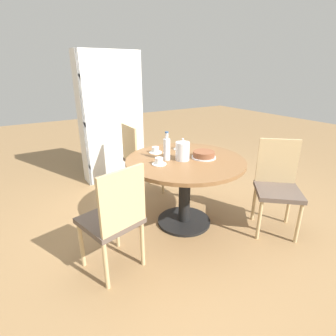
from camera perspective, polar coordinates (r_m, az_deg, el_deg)
ground_plane at (r=2.96m, az=3.46°, el=-11.63°), size 14.00×14.00×0.00m
dining_table at (r=2.70m, az=3.73°, el=-1.33°), size 1.20×1.20×0.74m
chair_a at (r=3.45m, az=-6.22°, el=2.29°), size 0.42×0.42×0.93m
chair_b at (r=2.13m, az=-11.64°, el=-10.53°), size 0.51×0.51×0.93m
chair_c at (r=2.87m, az=22.72°, el=-3.26°), size 0.59×0.59×0.93m
bookshelf at (r=3.93m, az=-12.24°, el=10.39°), size 0.89×0.28×1.83m
coffee_pot at (r=2.58m, az=3.19°, el=3.87°), size 0.14×0.14×0.22m
water_bottle at (r=2.58m, az=-0.27°, el=4.26°), size 0.07×0.07×0.29m
cake_main at (r=2.68m, az=7.80°, el=2.87°), size 0.25×0.25×0.07m
cup_a at (r=2.95m, az=2.56°, el=4.58°), size 0.14×0.14×0.07m
cup_b at (r=2.83m, az=-2.73°, el=3.84°), size 0.14×0.14×0.07m
cup_c at (r=2.48m, az=-1.95°, el=1.38°), size 0.14×0.14×0.07m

